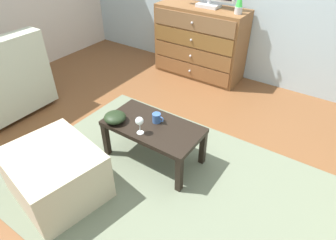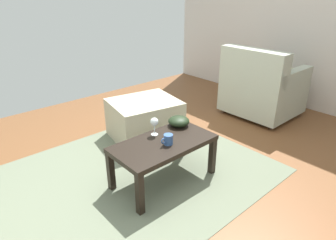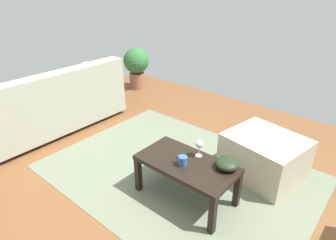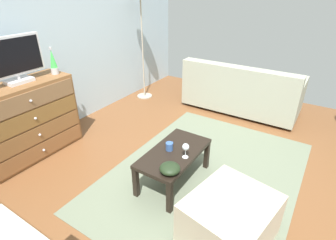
{
  "view_description": "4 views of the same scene",
  "coord_description": "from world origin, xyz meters",
  "px_view_note": "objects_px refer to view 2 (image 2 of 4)",
  "views": [
    {
      "loc": [
        1.15,
        -1.54,
        1.88
      ],
      "look_at": [
        0.09,
        0.02,
        0.52
      ],
      "focal_mm": 30.79,
      "sensor_mm": 36.0,
      "label": 1
    },
    {
      "loc": [
        1.31,
        1.67,
        1.54
      ],
      "look_at": [
        -0.18,
        -0.01,
        0.53
      ],
      "focal_mm": 31.5,
      "sensor_mm": 36.0,
      "label": 2
    },
    {
      "loc": [
        -1.28,
        1.72,
        1.81
      ],
      "look_at": [
        0.12,
        0.06,
        0.72
      ],
      "focal_mm": 30.91,
      "sensor_mm": 36.0,
      "label": 3
    },
    {
      "loc": [
        -2.01,
        -1.11,
        1.94
      ],
      "look_at": [
        0.05,
        0.2,
        0.65
      ],
      "focal_mm": 28.1,
      "sensor_mm": 36.0,
      "label": 4
    }
  ],
  "objects_px": {
    "coffee_table": "(164,147)",
    "bowl_decorative": "(179,121)",
    "armchair": "(262,88)",
    "mug": "(168,139)",
    "wine_glass": "(154,122)",
    "ottoman": "(145,119)"
  },
  "relations": [
    {
      "from": "wine_glass",
      "to": "bowl_decorative",
      "type": "relative_size",
      "value": 0.81
    },
    {
      "from": "coffee_table",
      "to": "bowl_decorative",
      "type": "height_order",
      "value": "bowl_decorative"
    },
    {
      "from": "armchair",
      "to": "ottoman",
      "type": "bearing_deg",
      "value": -18.2
    },
    {
      "from": "mug",
      "to": "coffee_table",
      "type": "bearing_deg",
      "value": -91.78
    },
    {
      "from": "mug",
      "to": "ottoman",
      "type": "height_order",
      "value": "mug"
    },
    {
      "from": "wine_glass",
      "to": "mug",
      "type": "xyz_separation_m",
      "value": [
        0.03,
        0.2,
        -0.07
      ]
    },
    {
      "from": "coffee_table",
      "to": "armchair",
      "type": "height_order",
      "value": "armchair"
    },
    {
      "from": "mug",
      "to": "armchair",
      "type": "relative_size",
      "value": 0.13
    },
    {
      "from": "mug",
      "to": "ottoman",
      "type": "bearing_deg",
      "value": -115.14
    },
    {
      "from": "mug",
      "to": "bowl_decorative",
      "type": "xyz_separation_m",
      "value": [
        -0.31,
        -0.2,
        0.0
      ]
    },
    {
      "from": "armchair",
      "to": "ottoman",
      "type": "distance_m",
      "value": 1.59
    },
    {
      "from": "mug",
      "to": "bowl_decorative",
      "type": "relative_size",
      "value": 0.59
    },
    {
      "from": "wine_glass",
      "to": "mug",
      "type": "relative_size",
      "value": 1.38
    },
    {
      "from": "coffee_table",
      "to": "armchair",
      "type": "xyz_separation_m",
      "value": [
        -1.89,
        -0.27,
        0.04
      ]
    },
    {
      "from": "coffee_table",
      "to": "mug",
      "type": "relative_size",
      "value": 7.55
    },
    {
      "from": "coffee_table",
      "to": "wine_glass",
      "type": "distance_m",
      "value": 0.23
    },
    {
      "from": "armchair",
      "to": "mug",
      "type": "bearing_deg",
      "value": 9.86
    },
    {
      "from": "armchair",
      "to": "ottoman",
      "type": "height_order",
      "value": "armchair"
    },
    {
      "from": "coffee_table",
      "to": "bowl_decorative",
      "type": "xyz_separation_m",
      "value": [
        -0.31,
        -0.14,
        0.1
      ]
    },
    {
      "from": "bowl_decorative",
      "to": "ottoman",
      "type": "xyz_separation_m",
      "value": [
        -0.08,
        -0.63,
        -0.21
      ]
    },
    {
      "from": "armchair",
      "to": "ottoman",
      "type": "relative_size",
      "value": 1.27
    },
    {
      "from": "ottoman",
      "to": "wine_glass",
      "type": "bearing_deg",
      "value": 59.83
    }
  ]
}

